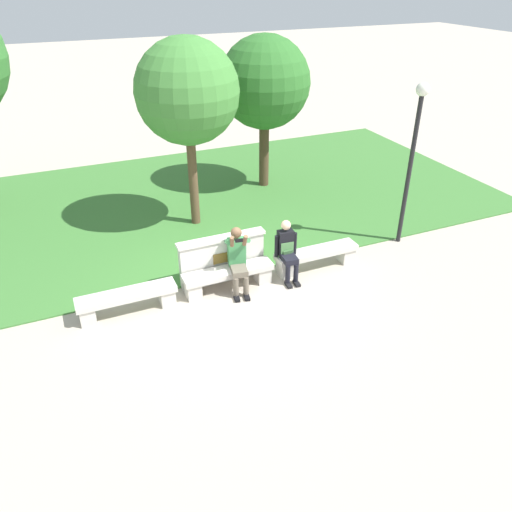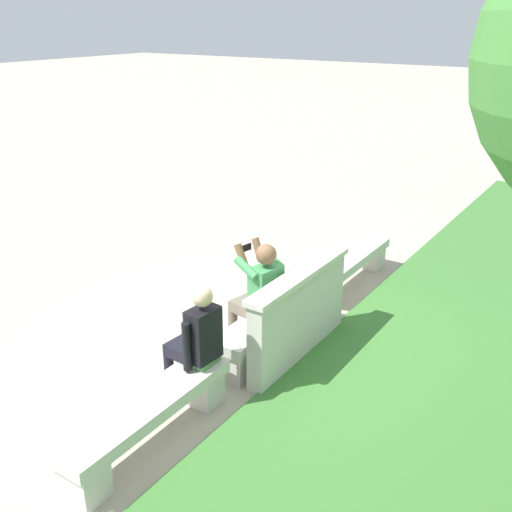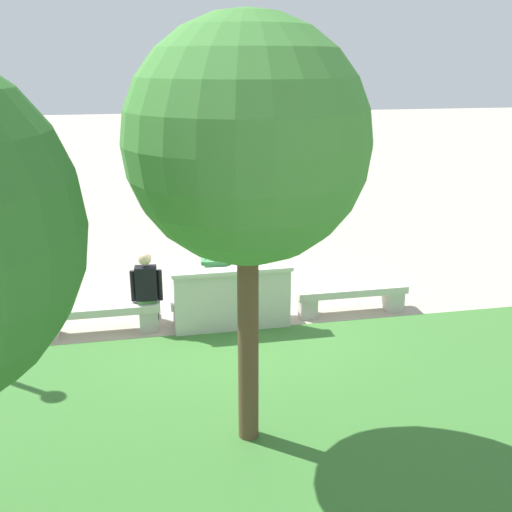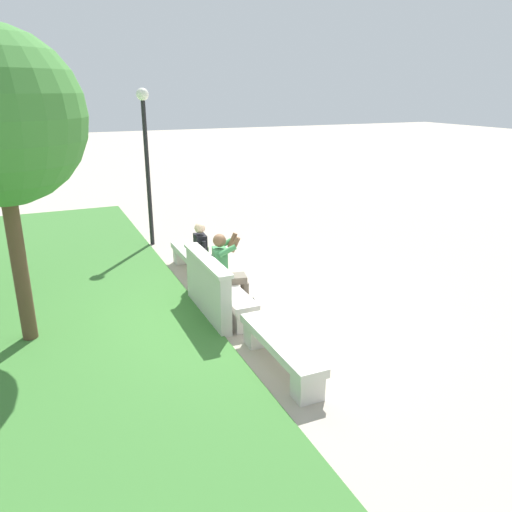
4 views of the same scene
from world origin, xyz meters
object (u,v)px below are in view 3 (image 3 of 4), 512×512
Objects in this scene: backpack at (147,291)px; tree_right_background at (247,143)px; bench_main at (351,295)px; bench_near at (230,305)px; person_distant at (147,287)px; person_photographer at (217,278)px; bench_mid at (99,315)px.

backpack is 0.10× the size of tree_right_background.
bench_main is at bearing -179.68° from backpack.
tree_right_background reaches higher than bench_near.
backpack is (1.27, 0.02, 0.33)m from bench_near.
bench_near is 1.46× the size of person_distant.
bench_near is at bearing 177.00° from person_distant.
person_photographer is 1.10m from backpack.
person_photographer is 3.08× the size of backpack.
tree_right_background is (0.09, 3.15, 2.49)m from person_photographer.
bench_mid is at bearing 0.00° from bench_main.
bench_main is 2.23m from person_photographer.
tree_right_background reaches higher than person_distant.
bench_near is 1.00× the size of bench_mid.
person_photographer reaches higher than person_distant.
person_distant is 4.16m from tree_right_background.
bench_near is 1.31m from backpack.
tree_right_background is at bearing 88.34° from person_photographer.
bench_main is at bearing 178.02° from person_photographer.
person_distant is 2.94× the size of backpack.
bench_main is 0.42× the size of tree_right_background.
bench_near is at bearing -179.17° from backpack.
bench_mid is 0.42× the size of tree_right_background.
person_photographer is 1.05× the size of person_distant.
backpack is at bearing 0.83° from bench_near.
bench_main and bench_mid have the same top height.
person_distant is (1.26, -0.07, 0.37)m from bench_near.
person_photographer is at bearing -1.98° from bench_main.
backpack is at bearing -71.93° from tree_right_background.
backpack is (-0.74, 0.02, 0.33)m from bench_mid.
backpack is (1.09, 0.09, -0.11)m from person_photographer.
tree_right_background is at bearing 53.42° from bench_main.
bench_near and bench_mid have the same top height.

